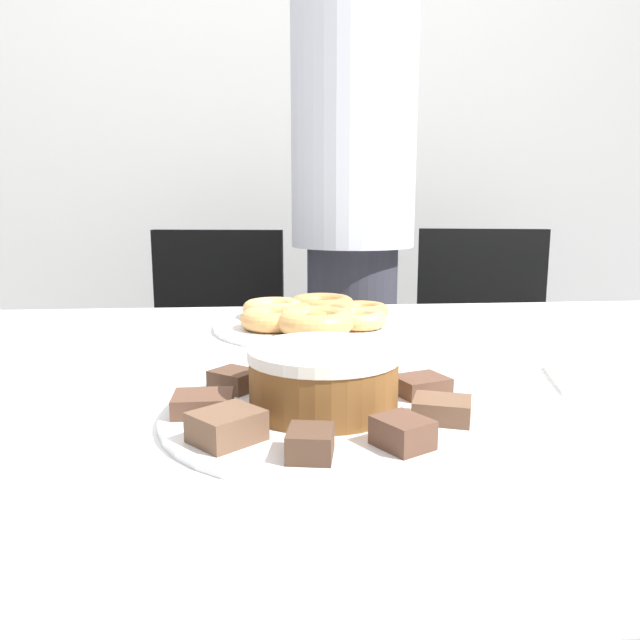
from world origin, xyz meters
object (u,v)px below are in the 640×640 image
at_px(office_chair_right, 482,386).
at_px(frosted_cake, 322,379).
at_px(plate_cake, 322,414).
at_px(plate_donuts, 319,326).
at_px(person_standing, 353,227).
at_px(office_chair_left, 211,394).
at_px(napkin, 617,382).

distance_m(office_chair_right, frosted_cake, 1.34).
distance_m(plate_cake, plate_donuts, 0.47).
distance_m(person_standing, office_chair_left, 0.64).
xyz_separation_m(plate_cake, napkin, (0.38, 0.09, -0.00)).
bearing_deg(plate_cake, frosted_cake, 90.00).
bearing_deg(frosted_cake, plate_donuts, 85.52).
height_order(office_chair_left, frosted_cake, office_chair_left).
relative_size(person_standing, frosted_cake, 10.83).
bearing_deg(frosted_cake, office_chair_left, 100.93).
bearing_deg(frosted_cake, plate_cake, -90.00).
distance_m(person_standing, plate_cake, 1.04).
distance_m(person_standing, office_chair_right, 0.65).
bearing_deg(person_standing, plate_cake, -99.69).
height_order(office_chair_right, napkin, office_chair_right).
xyz_separation_m(office_chair_left, napkin, (0.60, -1.05, 0.33)).
relative_size(office_chair_left, plate_donuts, 2.37).
xyz_separation_m(office_chair_right, plate_donuts, (-0.55, -0.68, 0.33)).
xyz_separation_m(person_standing, office_chair_right, (0.42, 0.13, -0.48)).
height_order(plate_cake, plate_donuts, same).
height_order(office_chair_right, plate_donuts, office_chair_right).
bearing_deg(napkin, plate_cake, -166.22).
bearing_deg(frosted_cake, office_chair_right, 62.71).
bearing_deg(plate_donuts, person_standing, 76.01).
height_order(office_chair_right, plate_cake, office_chair_right).
height_order(plate_cake, frosted_cake, frosted_cake).
bearing_deg(plate_cake, plate_donuts, 85.52).
bearing_deg(office_chair_left, frosted_cake, -70.56).
distance_m(frosted_cake, napkin, 0.39).
height_order(office_chair_left, plate_cake, office_chair_left).
height_order(office_chair_left, napkin, office_chair_left).
xyz_separation_m(person_standing, plate_donuts, (-0.14, -0.55, -0.15)).
distance_m(plate_donuts, frosted_cake, 0.47).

